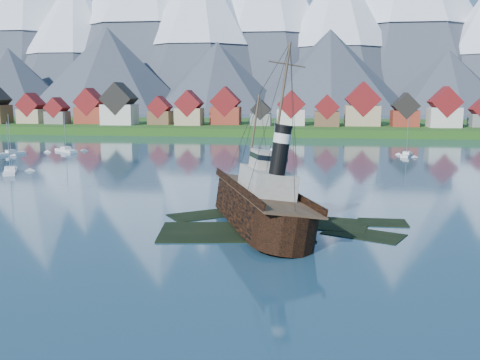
# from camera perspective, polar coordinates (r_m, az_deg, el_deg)

# --- Properties ---
(ground) EXTENTS (1400.00, 1400.00, 0.00)m
(ground) POSITION_cam_1_polar(r_m,az_deg,el_deg) (65.47, 2.41, -5.25)
(ground) COLOR #1C3C51
(ground) RESTS_ON ground
(shoal) EXTENTS (31.71, 21.24, 1.14)m
(shoal) POSITION_cam_1_polar(r_m,az_deg,el_deg) (67.51, 4.07, -5.11)
(shoal) COLOR black
(shoal) RESTS_ON ground
(shore_bank) EXTENTS (600.00, 80.00, 3.20)m
(shore_bank) POSITION_cam_1_polar(r_m,az_deg,el_deg) (233.74, 6.09, 5.34)
(shore_bank) COLOR #244413
(shore_bank) RESTS_ON ground
(seawall) EXTENTS (600.00, 2.50, 2.00)m
(seawall) POSITION_cam_1_polar(r_m,az_deg,el_deg) (195.87, 5.82, 4.56)
(seawall) COLOR #3F3D38
(seawall) RESTS_ON ground
(town) EXTENTS (250.96, 16.69, 17.30)m
(town) POSITION_cam_1_polar(r_m,az_deg,el_deg) (218.83, -2.76, 7.46)
(town) COLOR maroon
(town) RESTS_ON ground
(mountains) EXTENTS (965.00, 340.00, 205.00)m
(mountains) POSITION_cam_1_polar(r_m,az_deg,el_deg) (549.22, 7.01, 17.01)
(mountains) COLOR #2D333D
(mountains) RESTS_ON ground
(tugboat_wreck) EXTENTS (6.90, 29.74, 23.57)m
(tugboat_wreck) POSITION_cam_1_polar(r_m,az_deg,el_deg) (67.26, 1.96, -2.25)
(tugboat_wreck) COLOR black
(tugboat_wreck) RESTS_ON ground
(sailboat_a) EXTENTS (6.12, 9.05, 11.01)m
(sailboat_a) POSITION_cam_1_polar(r_m,az_deg,el_deg) (119.23, -23.31, 0.80)
(sailboat_a) COLOR silver
(sailboat_a) RESTS_ON ground
(sailboat_b) EXTENTS (5.65, 7.54, 11.12)m
(sailboat_b) POSITION_cam_1_polar(r_m,az_deg,el_deg) (153.16, -23.26, 2.57)
(sailboat_b) COLOR silver
(sailboat_b) RESTS_ON ground
(sailboat_c) EXTENTS (8.50, 7.29, 11.61)m
(sailboat_c) POSITION_cam_1_polar(r_m,az_deg,el_deg) (155.75, -18.06, 2.98)
(sailboat_c) COLOR silver
(sailboat_c) RESTS_ON ground
(sailboat_d) EXTENTS (4.23, 7.71, 10.25)m
(sailboat_d) POSITION_cam_1_polar(r_m,az_deg,el_deg) (144.40, 17.33, 2.53)
(sailboat_d) COLOR silver
(sailboat_d) RESTS_ON ground
(sailboat_e) EXTENTS (3.18, 8.73, 9.90)m
(sailboat_e) POSITION_cam_1_polar(r_m,az_deg,el_deg) (146.06, 3.70, 3.00)
(sailboat_e) COLOR silver
(sailboat_e) RESTS_ON ground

